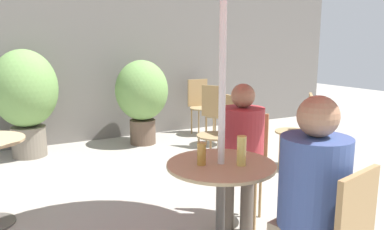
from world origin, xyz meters
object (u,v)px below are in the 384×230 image
(bistro_chair_1, at_px, (245,157))
(bistro_chair_3, at_px, (222,127))
(seated_person_1, at_px, (241,143))
(bistro_chair_2, at_px, (200,102))
(potted_plant_0, at_px, (25,94))
(bistro_chair_4, at_px, (216,110))
(bistro_chair_5, at_px, (301,124))
(cafe_table_near, at_px, (221,191))
(beer_glass_0, at_px, (242,151))
(beer_glass_1, at_px, (202,154))
(potted_plant_1, at_px, (142,94))
(seated_person_0, at_px, (311,193))

(bistro_chair_1, height_order, bistro_chair_3, same)
(bistro_chair_1, height_order, seated_person_1, seated_person_1)
(bistro_chair_2, xyz_separation_m, potted_plant_0, (-2.67, -0.08, 0.30))
(bistro_chair_1, relative_size, potted_plant_0, 0.64)
(bistro_chair_4, bearing_deg, bistro_chair_5, 166.49)
(cafe_table_near, xyz_separation_m, bistro_chair_5, (1.96, 1.31, -0.00))
(bistro_chair_1, bearing_deg, beer_glass_0, -80.73)
(beer_glass_1, bearing_deg, bistro_chair_1, 35.76)
(beer_glass_0, bearing_deg, potted_plant_1, 80.15)
(bistro_chair_4, distance_m, potted_plant_1, 1.13)
(seated_person_1, distance_m, potted_plant_1, 2.85)
(bistro_chair_5, relative_size, potted_plant_1, 0.72)
(bistro_chair_5, relative_size, potted_plant_0, 0.64)
(seated_person_1, bearing_deg, bistro_chair_4, 110.27)
(bistro_chair_5, height_order, seated_person_0, seated_person_0)
(beer_glass_1, bearing_deg, seated_person_0, -67.87)
(bistro_chair_1, distance_m, bistro_chair_5, 1.57)
(cafe_table_near, bearing_deg, beer_glass_1, 164.07)
(bistro_chair_4, distance_m, bistro_chair_5, 1.38)
(potted_plant_1, bearing_deg, seated_person_1, -94.18)
(bistro_chair_1, xyz_separation_m, bistro_chair_4, (0.99, 2.09, 0.00))
(bistro_chair_3, relative_size, bistro_chair_5, 1.00)
(bistro_chair_4, height_order, beer_glass_1, bistro_chair_4)
(bistro_chair_2, xyz_separation_m, seated_person_1, (-1.30, -3.02, 0.16))
(seated_person_0, bearing_deg, bistro_chair_3, -124.78)
(bistro_chair_1, bearing_deg, potted_plant_1, 134.94)
(bistro_chair_5, height_order, potted_plant_0, potted_plant_0)
(potted_plant_1, bearing_deg, cafe_table_near, -101.68)
(bistro_chair_4, height_order, seated_person_1, seated_person_1)
(beer_glass_1, bearing_deg, bistro_chair_2, 61.11)
(cafe_table_near, height_order, potted_plant_0, potted_plant_0)
(bistro_chair_4, relative_size, beer_glass_1, 6.22)
(beer_glass_1, distance_m, potted_plant_0, 3.44)
(potted_plant_1, bearing_deg, bistro_chair_2, 9.29)
(bistro_chair_5, xyz_separation_m, beer_glass_1, (-2.08, -1.27, 0.26))
(bistro_chair_4, xyz_separation_m, beer_glass_0, (-1.48, -2.73, 0.28))
(bistro_chair_3, height_order, beer_glass_0, beer_glass_0)
(bistro_chair_2, distance_m, seated_person_0, 4.41)
(bistro_chair_2, bearing_deg, beer_glass_0, -112.70)
(cafe_table_near, xyz_separation_m, potted_plant_1, (0.68, 3.28, 0.21))
(bistro_chair_2, height_order, seated_person_1, seated_person_1)
(seated_person_1, xyz_separation_m, potted_plant_0, (-1.37, 2.94, 0.14))
(bistro_chair_3, bearing_deg, beer_glass_1, -36.23)
(bistro_chair_3, bearing_deg, potted_plant_1, -167.31)
(bistro_chair_3, bearing_deg, bistro_chair_5, 69.77)
(bistro_chair_5, xyz_separation_m, potted_plant_0, (-2.86, 2.07, 0.30))
(cafe_table_near, xyz_separation_m, bistro_chair_2, (1.77, 3.46, -0.00))
(bistro_chair_1, xyz_separation_m, bistro_chair_2, (1.18, 2.92, 0.00))
(bistro_chair_2, xyz_separation_m, bistro_chair_5, (0.19, -2.16, 0.00))
(bistro_chair_2, xyz_separation_m, beer_glass_1, (-1.89, -3.43, 0.26))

